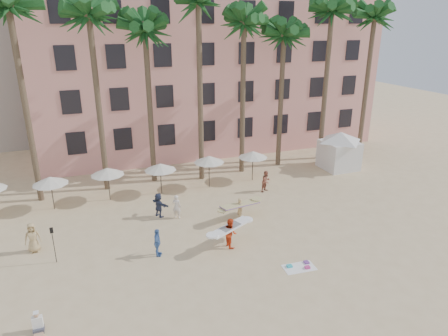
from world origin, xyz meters
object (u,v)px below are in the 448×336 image
at_px(carrier_yellow, 240,207).
at_px(carrier_white, 230,232).
at_px(cabana, 340,147).
at_px(pink_hotel, 204,70).

xyz_separation_m(carrier_yellow, carrier_white, (-1.92, -3.09, 0.06)).
bearing_deg(cabana, pink_hotel, 123.19).
xyz_separation_m(pink_hotel, cabana, (8.78, -13.43, -5.93)).
xyz_separation_m(pink_hotel, carrier_yellow, (-3.82, -19.84, -7.08)).
relative_size(cabana, carrier_white, 1.54).
bearing_deg(carrier_yellow, cabana, 26.96).
relative_size(pink_hotel, carrier_yellow, 11.35).
height_order(cabana, carrier_yellow, cabana).
height_order(pink_hotel, carrier_yellow, pink_hotel).
height_order(pink_hotel, carrier_white, pink_hotel).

